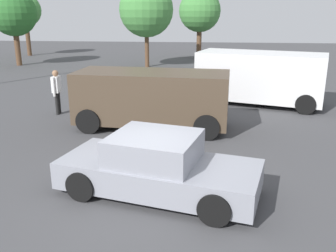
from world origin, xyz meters
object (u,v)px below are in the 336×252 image
object	(u,v)px
van_white	(260,76)
suv_dark	(152,97)
sedan_foreground	(158,167)
pedestrian	(57,88)

from	to	relation	value
van_white	suv_dark	distance (m)	5.50
van_white	suv_dark	world-z (taller)	van_white
sedan_foreground	pedestrian	xyz separation A→B (m)	(-4.55, 6.02, 0.40)
suv_dark	van_white	bearing A→B (deg)	47.56
van_white	sedan_foreground	bearing A→B (deg)	-93.75
suv_dark	pedestrian	size ratio (longest dim) A/B	3.05
sedan_foreground	pedestrian	world-z (taller)	pedestrian
sedan_foreground	van_white	size ratio (longest dim) A/B	0.83
suv_dark	pedestrian	bearing A→B (deg)	164.57
sedan_foreground	pedestrian	distance (m)	7.56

